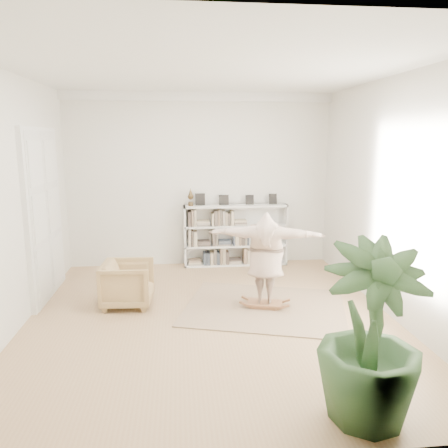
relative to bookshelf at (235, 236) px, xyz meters
name	(u,v)px	position (x,y,z in m)	size (l,w,h in m)	color
floor	(211,318)	(-0.74, -2.82, -0.64)	(6.00, 6.00, 0.00)	tan
room_shell	(199,96)	(-0.74, 0.12, 2.87)	(6.00, 6.00, 6.00)	silver
doors	(44,216)	(-3.45, -1.52, 0.76)	(0.09, 1.78, 2.92)	white
bookshelf	(235,236)	(0.00, 0.00, 0.00)	(2.20, 0.35, 1.64)	silver
armchair	(128,284)	(-2.04, -2.13, -0.27)	(0.78, 0.80, 0.73)	tan
rug	(265,307)	(0.15, -2.48, -0.63)	(2.50, 2.00, 0.02)	tan
rocker_board	(265,303)	(0.15, -2.48, -0.56)	(0.62, 0.47, 0.12)	#9C653E
person	(266,256)	(0.15, -2.48, 0.23)	(1.80, 0.49, 1.47)	#C8AA96
houseplant	(370,334)	(0.57, -5.37, 0.25)	(0.99, 0.99, 1.76)	#2C4C26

